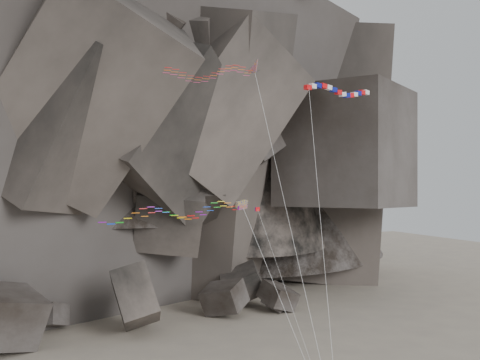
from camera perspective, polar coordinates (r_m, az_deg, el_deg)
name	(u,v)px	position (r m, az deg, el deg)	size (l,w,h in m)	color
headland	(88,74)	(124.29, -14.26, 9.73)	(110.00, 70.00, 84.00)	#574D47
boulder_field	(128,312)	(87.94, -10.58, -12.25)	(51.74, 19.92, 10.65)	#47423F
delta_kite	(206,72)	(58.22, -3.21, 10.15)	(9.76, 16.17, 32.17)	red
banner_kite	(339,93)	(63.13, 9.37, 8.16)	(14.68, 15.32, 29.85)	red
parafoil_kite	(169,212)	(52.55, -6.71, -3.05)	(15.85, 12.66, 18.39)	yellow
pennant_kite	(271,248)	(55.66, 2.93, -6.43)	(0.58, 13.77, 17.57)	red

